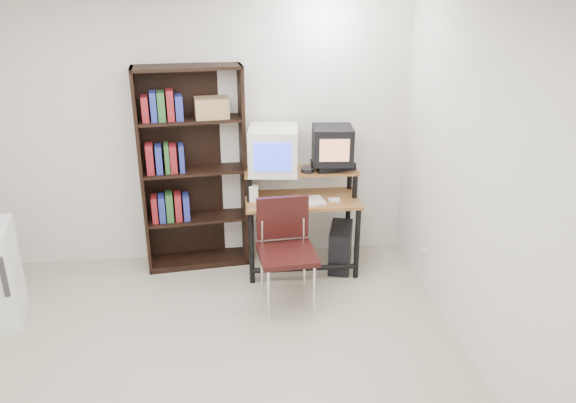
{
  "coord_description": "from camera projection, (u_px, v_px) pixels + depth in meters",
  "views": [
    {
      "loc": [
        0.27,
        -3.21,
        2.66
      ],
      "look_at": [
        0.74,
        1.1,
        0.91
      ],
      "focal_mm": 35.0,
      "sensor_mm": 36.0,
      "label": 1
    }
  ],
  "objects": [
    {
      "name": "mousepad",
      "position": [
        334.0,
        203.0,
        5.16
      ],
      "size": [
        0.24,
        0.2,
        0.01
      ],
      "primitive_type": "cube",
      "rotation": [
        0.0,
        0.0,
        -0.11
      ],
      "color": "black",
      "rests_on": "computer_desk"
    },
    {
      "name": "vcr",
      "position": [
        333.0,
        165.0,
        5.26
      ],
      "size": [
        0.4,
        0.32,
        0.08
      ],
      "primitive_type": "cube",
      "rotation": [
        0.0,
        0.0,
        0.19
      ],
      "color": "black",
      "rests_on": "computer_desk"
    },
    {
      "name": "desk_speaker",
      "position": [
        254.0,
        194.0,
        5.13
      ],
      "size": [
        0.08,
        0.08,
        0.17
      ],
      "primitive_type": "cube",
      "rotation": [
        0.0,
        0.0,
        -0.02
      ],
      "color": "white",
      "rests_on": "computer_desk"
    },
    {
      "name": "cd_spindle",
      "position": [
        307.0,
        171.0,
        5.16
      ],
      "size": [
        0.14,
        0.14,
        0.05
      ],
      "primitive_type": "cylinder",
      "rotation": [
        0.0,
        0.0,
        -0.24
      ],
      "color": "#26262B",
      "rests_on": "computer_desk"
    },
    {
      "name": "computer_desk",
      "position": [
        302.0,
        204.0,
        5.26
      ],
      "size": [
        1.06,
        0.54,
        0.98
      ],
      "rotation": [
        0.0,
        0.0,
        -0.01
      ],
      "color": "#905D2F",
      "rests_on": "floor"
    },
    {
      "name": "floor",
      "position": [
        200.0,
        385.0,
        3.93
      ],
      "size": [
        4.0,
        4.0,
        0.01
      ],
      "primitive_type": "cube",
      "color": "#B8AE98",
      "rests_on": "ground"
    },
    {
      "name": "crt_monitor",
      "position": [
        273.0,
        150.0,
        5.13
      ],
      "size": [
        0.49,
        0.5,
        0.42
      ],
      "rotation": [
        0.0,
        0.0,
        -0.12
      ],
      "color": "white",
      "rests_on": "computer_desk"
    },
    {
      "name": "back_wall",
      "position": [
        199.0,
        131.0,
        5.29
      ],
      "size": [
        4.0,
        0.01,
        2.6
      ],
      "primitive_type": "cube",
      "color": "silver",
      "rests_on": "floor"
    },
    {
      "name": "keyboard",
      "position": [
        299.0,
        203.0,
        5.11
      ],
      "size": [
        0.5,
        0.28,
        0.03
      ],
      "primitive_type": "cube",
      "rotation": [
        0.0,
        0.0,
        0.16
      ],
      "color": "white",
      "rests_on": "computer_desk"
    },
    {
      "name": "school_chair",
      "position": [
        285.0,
        242.0,
        4.72
      ],
      "size": [
        0.5,
        0.5,
        0.94
      ],
      "rotation": [
        0.0,
        0.0,
        0.07
      ],
      "color": "black",
      "rests_on": "floor"
    },
    {
      "name": "wall_outlet",
      "position": [
        424.0,
        256.0,
        5.08
      ],
      "size": [
        0.02,
        0.08,
        0.12
      ],
      "primitive_type": "cube",
      "color": "beige",
      "rests_on": "right_wall"
    },
    {
      "name": "crt_tv",
      "position": [
        332.0,
        145.0,
        5.14
      ],
      "size": [
        0.38,
        0.38,
        0.34
      ],
      "rotation": [
        0.0,
        0.0,
        -0.08
      ],
      "color": "black",
      "rests_on": "vcr"
    },
    {
      "name": "right_wall",
      "position": [
        498.0,
        201.0,
        3.65
      ],
      "size": [
        0.01,
        4.0,
        2.6
      ],
      "primitive_type": "cube",
      "color": "silver",
      "rests_on": "floor"
    },
    {
      "name": "pc_tower",
      "position": [
        341.0,
        247.0,
        5.46
      ],
      "size": [
        0.31,
        0.49,
        0.42
      ],
      "primitive_type": "cube",
      "rotation": [
        0.0,
        0.0,
        -0.27
      ],
      "color": "black",
      "rests_on": "floor"
    },
    {
      "name": "mouse",
      "position": [
        334.0,
        200.0,
        5.16
      ],
      "size": [
        0.1,
        0.06,
        0.03
      ],
      "primitive_type": "cube",
      "rotation": [
        0.0,
        0.0,
        0.02
      ],
      "color": "white",
      "rests_on": "mousepad"
    },
    {
      "name": "bookshelf",
      "position": [
        192.0,
        168.0,
        5.27
      ],
      "size": [
        1.0,
        0.42,
        1.93
      ],
      "rotation": [
        0.0,
        0.0,
        0.11
      ],
      "color": "black",
      "rests_on": "floor"
    }
  ]
}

